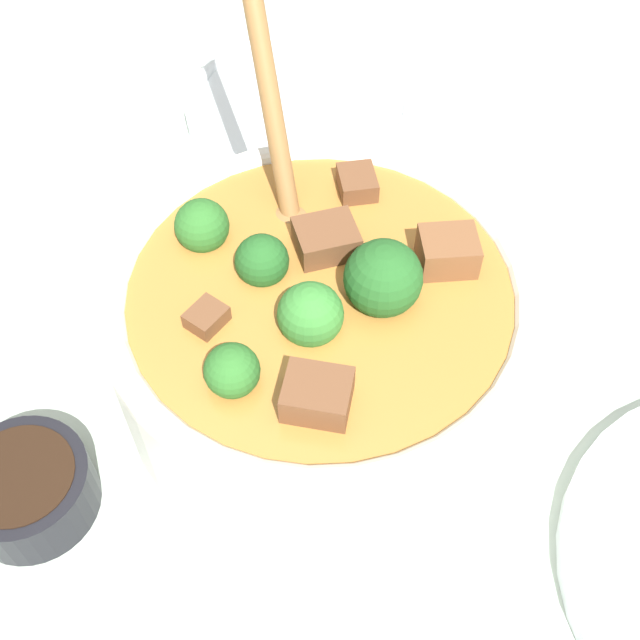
% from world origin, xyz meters
% --- Properties ---
extents(ground_plane, '(4.00, 4.00, 0.00)m').
position_xyz_m(ground_plane, '(0.00, 0.00, 0.00)').
color(ground_plane, '#ADBCAD').
extents(stew_bowl, '(0.25, 0.26, 0.24)m').
position_xyz_m(stew_bowl, '(0.00, -0.00, 0.06)').
color(stew_bowl, white).
rests_on(stew_bowl, ground_plane).
extents(condiment_bowl, '(0.08, 0.08, 0.04)m').
position_xyz_m(condiment_bowl, '(0.11, 0.15, 0.02)').
color(condiment_bowl, black).
rests_on(condiment_bowl, ground_plane).
extents(empty_plate, '(0.20, 0.20, 0.02)m').
position_xyz_m(empty_plate, '(0.13, -0.24, 0.01)').
color(empty_plate, white).
rests_on(empty_plate, ground_plane).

